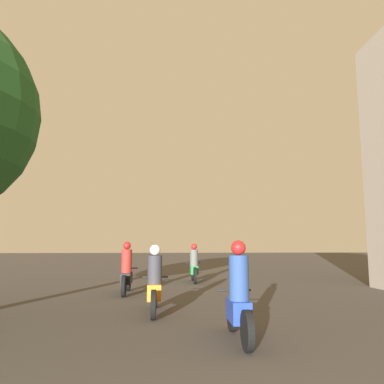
{
  "coord_description": "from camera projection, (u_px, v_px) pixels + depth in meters",
  "views": [
    {
      "loc": [
        -0.91,
        -0.71,
        1.54
      ],
      "look_at": [
        0.32,
        17.25,
        4.01
      ],
      "focal_mm": 35.0,
      "sensor_mm": 36.0,
      "label": 1
    }
  ],
  "objects": [
    {
      "name": "motorcycle_white",
      "position": [
        154.0,
        264.0,
        17.16
      ],
      "size": [
        0.6,
        1.96,
        1.48
      ],
      "rotation": [
        0.0,
        0.0,
        0.11
      ],
      "color": "black",
      "rests_on": "ground_plane"
    },
    {
      "name": "motorcycle_blue",
      "position": [
        239.0,
        299.0,
        6.03
      ],
      "size": [
        0.6,
        1.86,
        1.59
      ],
      "rotation": [
        0.0,
        0.0,
        0.07
      ],
      "color": "black",
      "rests_on": "ground_plane"
    },
    {
      "name": "motorcycle_orange",
      "position": [
        155.0,
        285.0,
        8.34
      ],
      "size": [
        0.6,
        2.04,
        1.51
      ],
      "rotation": [
        0.0,
        0.0,
        -0.12
      ],
      "color": "black",
      "rests_on": "ground_plane"
    },
    {
      "name": "motorcycle_green",
      "position": [
        194.0,
        266.0,
        14.95
      ],
      "size": [
        0.6,
        1.92,
        1.52
      ],
      "rotation": [
        0.0,
        0.0,
        -0.05
      ],
      "color": "black",
      "rests_on": "ground_plane"
    },
    {
      "name": "motorcycle_black",
      "position": [
        127.0,
        273.0,
        11.54
      ],
      "size": [
        0.6,
        2.06,
        1.59
      ],
      "rotation": [
        0.0,
        0.0,
        -0.05
      ],
      "color": "black",
      "rests_on": "ground_plane"
    }
  ]
}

